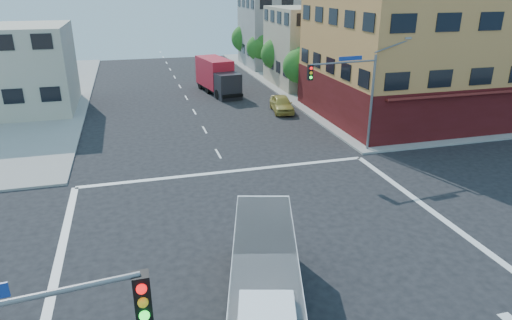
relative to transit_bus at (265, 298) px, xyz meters
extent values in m
plane|color=black|center=(1.92, 5.41, -1.55)|extent=(120.00, 120.00, 0.00)
cube|color=gray|center=(36.92, 40.41, -1.47)|extent=(50.00, 50.00, 0.15)
cube|color=#C58646|center=(21.92, 23.91, 5.45)|extent=(18.00, 15.00, 14.00)
cube|color=#501215|center=(21.92, 23.91, 0.45)|extent=(18.09, 15.08, 4.00)
cube|color=maroon|center=(21.92, 16.81, 2.05)|extent=(16.00, 1.60, 0.51)
cube|color=tan|center=(18.92, 39.41, 2.95)|extent=(12.00, 10.00, 9.00)
cube|color=#979792|center=(18.92, 53.41, 3.45)|extent=(12.00, 10.00, 10.00)
cube|color=beige|center=(-15.08, 35.41, 2.45)|extent=(12.00, 10.00, 8.00)
cylinder|color=slate|center=(12.72, 16.21, 1.95)|extent=(0.18, 0.18, 7.00)
cylinder|color=slate|center=(10.22, 15.96, 5.05)|extent=(5.01, 0.62, 0.12)
cube|color=black|center=(7.72, 15.71, 4.55)|extent=(0.32, 0.30, 1.00)
sphere|color=#FF0C0C|center=(7.72, 15.54, 4.85)|extent=(0.20, 0.20, 0.20)
sphere|color=yellow|center=(7.72, 15.54, 4.55)|extent=(0.20, 0.20, 0.20)
sphere|color=#19FF33|center=(7.72, 15.54, 4.25)|extent=(0.20, 0.20, 0.20)
cube|color=navy|center=(10.72, 16.01, 5.30)|extent=(1.80, 0.22, 0.28)
cube|color=gray|center=(15.22, 16.46, 6.45)|extent=(0.50, 0.22, 0.14)
cube|color=black|center=(-3.88, -4.89, 4.55)|extent=(0.32, 0.30, 1.00)
sphere|color=#FF0C0C|center=(-3.88, -5.06, 4.85)|extent=(0.20, 0.20, 0.20)
sphere|color=yellow|center=(-3.88, -5.06, 4.55)|extent=(0.20, 0.20, 0.20)
sphere|color=#19FF33|center=(-3.88, -5.06, 4.25)|extent=(0.20, 0.20, 0.20)
cylinder|color=#351E13|center=(13.72, 33.41, -0.59)|extent=(0.28, 0.28, 1.92)
sphere|color=#1D5B1A|center=(13.72, 33.41, 1.82)|extent=(3.60, 3.60, 3.60)
sphere|color=#1D5B1A|center=(14.12, 33.11, 2.72)|extent=(2.52, 2.52, 2.52)
cylinder|color=#351E13|center=(13.72, 41.41, -0.55)|extent=(0.28, 0.28, 1.99)
sphere|color=#1D5B1A|center=(13.72, 41.41, 1.97)|extent=(3.80, 3.80, 3.80)
sphere|color=#1D5B1A|center=(14.12, 41.11, 2.92)|extent=(2.66, 2.66, 2.66)
cylinder|color=#351E13|center=(13.72, 49.41, -0.60)|extent=(0.28, 0.28, 1.89)
sphere|color=#1D5B1A|center=(13.72, 49.41, 1.70)|extent=(3.40, 3.40, 3.40)
sphere|color=#1D5B1A|center=(14.12, 49.11, 2.55)|extent=(2.38, 2.38, 2.38)
cylinder|color=#351E13|center=(13.72, 57.41, -0.53)|extent=(0.28, 0.28, 2.03)
sphere|color=#1D5B1A|center=(13.72, 57.41, 2.08)|extent=(4.00, 4.00, 4.00)
sphere|color=#1D5B1A|center=(14.12, 57.11, 3.08)|extent=(2.80, 2.80, 2.80)
cube|color=white|center=(0.00, 0.02, 0.03)|extent=(5.06, 10.89, 2.53)
cube|color=black|center=(0.00, 0.02, 0.19)|extent=(5.01, 10.59, 1.11)
cube|color=black|center=(1.43, 5.11, 0.10)|extent=(2.02, 0.61, 1.20)
cube|color=#E5590C|center=(1.43, 5.13, 0.99)|extent=(1.65, 0.50, 0.25)
cube|color=white|center=(0.00, 0.02, 1.24)|extent=(4.96, 10.67, 0.11)
cube|color=white|center=(-0.71, -2.55, 1.46)|extent=(2.06, 2.31, 0.32)
cylinder|color=black|center=(-0.10, 3.59, -1.09)|extent=(0.51, 0.96, 0.93)
cylinder|color=#99999E|center=(-0.22, 3.63, -1.09)|extent=(0.16, 0.46, 0.46)
cylinder|color=black|center=(1.95, 3.02, -1.09)|extent=(0.51, 0.96, 0.93)
cylinder|color=#99999E|center=(2.07, 2.99, -1.09)|extent=(0.16, 0.46, 0.46)
cube|color=#222227|center=(6.18, 34.77, -0.20)|extent=(2.75, 2.67, 2.70)
cube|color=black|center=(6.35, 33.79, 0.22)|extent=(2.16, 0.46, 1.04)
cube|color=red|center=(5.49, 38.66, 0.63)|extent=(3.48, 6.17, 3.12)
cube|color=black|center=(5.71, 37.43, -0.98)|extent=(3.71, 8.59, 0.31)
cylinder|color=black|center=(5.07, 34.78, -1.03)|extent=(0.47, 1.07, 1.04)
cylinder|color=black|center=(7.22, 35.16, -1.03)|extent=(0.47, 1.07, 1.04)
cylinder|color=black|center=(4.54, 37.75, -1.03)|extent=(0.47, 1.07, 1.04)
cylinder|color=black|center=(6.69, 38.13, -1.03)|extent=(0.47, 1.07, 1.04)
cylinder|color=black|center=(4.09, 40.31, -1.03)|extent=(0.47, 1.07, 1.04)
cylinder|color=black|center=(6.24, 40.69, -1.03)|extent=(0.47, 1.07, 1.04)
imported|color=#B5A244|center=(10.04, 28.22, -0.77)|extent=(2.41, 4.75, 1.55)
camera|label=1|loc=(-3.70, -12.23, 10.04)|focal=32.00mm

